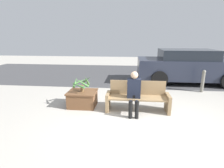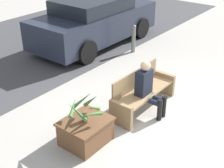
# 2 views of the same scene
# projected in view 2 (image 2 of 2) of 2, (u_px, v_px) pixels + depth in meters

# --- Properties ---
(ground_plane) EXTENTS (30.00, 30.00, 0.00)m
(ground_plane) POSITION_uv_depth(u_px,v_px,m) (179.00, 124.00, 6.41)
(ground_plane) COLOR #ADA89E
(road_surface) EXTENTS (20.00, 6.00, 0.01)m
(road_surface) POSITION_uv_depth(u_px,v_px,m) (2.00, 54.00, 9.75)
(road_surface) COLOR #424244
(road_surface) RESTS_ON ground_plane
(bench) EXTENTS (1.82, 0.54, 0.85)m
(bench) POSITION_uv_depth(u_px,v_px,m) (142.00, 91.00, 6.82)
(bench) COLOR #8C704C
(bench) RESTS_ON ground_plane
(person_seated) EXTENTS (0.38, 0.63, 1.19)m
(person_seated) POSITION_uv_depth(u_px,v_px,m) (148.00, 86.00, 6.51)
(person_seated) COLOR black
(person_seated) RESTS_ON ground_plane
(planter_box) EXTENTS (0.87, 0.76, 0.49)m
(planter_box) POSITION_uv_depth(u_px,v_px,m) (86.00, 131.00, 5.78)
(planter_box) COLOR brown
(planter_box) RESTS_ON ground_plane
(potted_plant) EXTENTS (0.61, 0.64, 0.54)m
(potted_plant) POSITION_uv_depth(u_px,v_px,m) (85.00, 108.00, 5.53)
(potted_plant) COLOR brown
(potted_plant) RESTS_ON planter_box
(parked_car) EXTENTS (4.58, 1.98, 1.55)m
(parked_car) POSITION_uv_depth(u_px,v_px,m) (95.00, 21.00, 10.20)
(parked_car) COLOR #232838
(parked_car) RESTS_ON ground_plane
(bollard_post) EXTENTS (0.13, 0.13, 0.88)m
(bollard_post) POSITION_uv_depth(u_px,v_px,m) (134.00, 38.00, 9.69)
(bollard_post) COLOR slate
(bollard_post) RESTS_ON ground_plane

